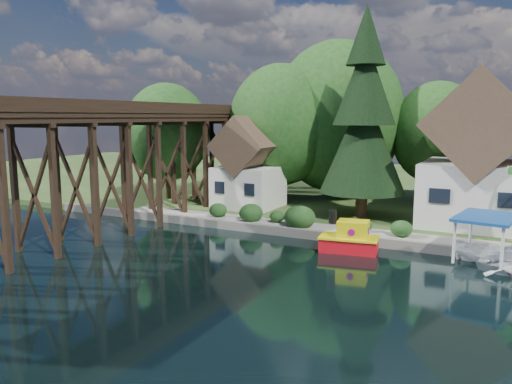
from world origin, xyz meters
TOP-DOWN VIEW (x-y plane):
  - ground at (0.00, 0.00)m, footprint 140.00×140.00m
  - bank at (0.00, 34.00)m, footprint 140.00×52.00m
  - seawall at (4.00, 8.00)m, footprint 60.00×0.40m
  - promenade at (6.00, 9.30)m, footprint 50.00×2.60m
  - trestle_bridge at (-16.00, 5.17)m, footprint 4.12×44.18m
  - house_left at (7.00, 16.00)m, footprint 7.64×8.64m
  - shed at (-11.00, 14.50)m, footprint 5.09×5.40m
  - bg_trees at (1.00, 21.25)m, footprint 49.90×13.30m
  - shrubs at (-4.60, 9.26)m, footprint 15.76×2.47m
  - conifer at (-1.11, 14.52)m, footprint 6.49×6.49m
  - tugboat at (0.52, 6.09)m, footprint 3.81×2.45m
  - boat_canopy at (8.03, 7.14)m, footprint 3.62×4.69m

SIDE VIEW (x-z plane):
  - ground at x=0.00m, z-range 0.00..0.00m
  - bank at x=0.00m, z-range 0.00..0.50m
  - seawall at x=4.00m, z-range 0.00..0.62m
  - promenade at x=6.00m, z-range 0.50..0.56m
  - tugboat at x=0.52m, z-range -0.52..2.07m
  - boat_canopy at x=8.03m, z-range -0.20..2.57m
  - shrubs at x=-4.60m, z-range 0.38..2.08m
  - shed at x=-11.00m, z-range -0.10..7.75m
  - house_left at x=7.00m, z-range -0.37..10.65m
  - trestle_bridge at x=-16.00m, z-range 0.70..10.00m
  - bg_trees at x=1.00m, z-range 2.00..12.57m
  - conifer at x=-1.11m, z-range 0.20..16.18m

